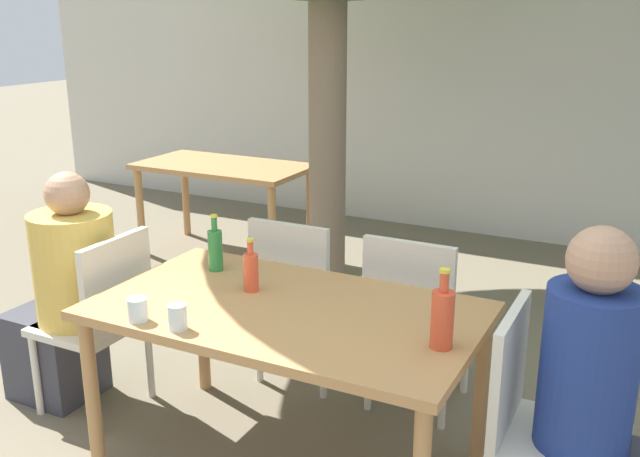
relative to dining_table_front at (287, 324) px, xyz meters
name	(u,v)px	position (x,y,z in m)	size (l,w,h in m)	color
cafe_building_wall	(509,74)	(0.00, 3.78, 0.73)	(10.00, 0.08, 2.80)	beige
dining_table_front	(287,324)	(0.00, 0.00, 0.00)	(1.57, 0.90, 0.75)	#B27F4C
dining_table_back	(224,176)	(-1.85, 2.25, -0.02)	(1.35, 0.71, 0.75)	#B27F4C
patio_chair_0	(102,314)	(-1.02, 0.00, -0.16)	(0.44, 0.44, 0.91)	beige
patio_chair_1	(537,419)	(1.02, 0.00, -0.16)	(0.44, 0.44, 0.91)	beige
patio_chair_2	(300,291)	(-0.31, 0.68, -0.16)	(0.44, 0.44, 0.91)	beige
patio_chair_3	(415,313)	(0.31, 0.68, -0.16)	(0.44, 0.44, 0.91)	beige
person_seated_0	(66,300)	(-1.25, 0.00, -0.13)	(0.59, 0.39, 1.19)	#383842
person_seated_1	(609,424)	(1.25, 0.00, -0.11)	(0.56, 0.32, 1.24)	#383842
soda_bottle_0	(442,317)	(0.67, -0.07, 0.19)	(0.08, 0.08, 0.30)	#DB4C2D
green_bottle_1	(215,249)	(-0.50, 0.23, 0.18)	(0.07, 0.07, 0.27)	#287A38
soda_bottle_2	(251,271)	(-0.22, 0.08, 0.17)	(0.06, 0.06, 0.23)	#DB4C2D
drinking_glass_0	(177,317)	(-0.26, -0.37, 0.13)	(0.07, 0.07, 0.10)	silver
drinking_glass_1	(138,310)	(-0.44, -0.38, 0.12)	(0.08, 0.08, 0.09)	silver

